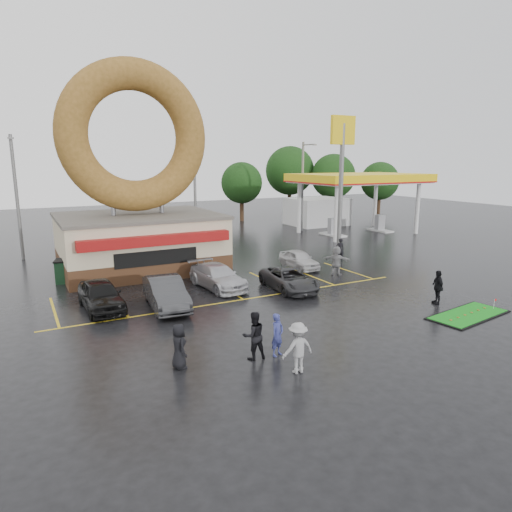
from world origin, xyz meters
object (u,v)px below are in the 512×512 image
streetlight_mid (195,188)px  streetlight_right (303,184)px  putting_green (468,315)px  car_dgrey (166,293)px  dumpster (72,271)px  person_cameraman (438,287)px  car_black (101,295)px  donut_shop (138,203)px  shell_sign (342,158)px  car_grey (289,279)px  car_silver (218,277)px  car_white (299,259)px  streetlight_left (17,195)px  person_blue (277,335)px  gas_station (340,194)px

streetlight_mid → streetlight_right: size_ratio=1.00×
putting_green → streetlight_right: bearing=73.4°
car_dgrey → dumpster: car_dgrey is taller
person_cameraman → putting_green: 2.17m
car_black → dumpster: bearing=92.9°
car_black → car_dgrey: 3.15m
donut_shop → shell_sign: bearing=-3.5°
car_grey → person_cameraman: 7.84m
dumpster → streetlight_right: bearing=38.8°
donut_shop → streetlight_right: bearing=25.2°
donut_shop → streetlight_mid: donut_shop is taller
donut_shop → person_cameraman: (11.45, -14.83, -3.59)m
car_black → car_silver: size_ratio=0.92×
car_dgrey → putting_green: bearing=-27.5°
car_dgrey → person_cameraman: size_ratio=2.64×
car_white → putting_green: (1.80, -11.86, -0.59)m
dumpster → putting_green: (15.81, -15.36, -0.62)m
streetlight_left → car_grey: (13.11, -16.04, -4.17)m
car_silver → streetlight_right: bearing=38.3°
person_cameraman → dumpster: bearing=-106.0°
streetlight_mid → car_grey: bearing=-93.0°
car_black → donut_shop: bearing=60.7°
car_dgrey → person_blue: bearing=-70.0°
gas_station → dumpster: gas_station is taller
car_white → streetlight_right: bearing=58.0°
car_dgrey → car_silver: 4.21m
gas_station → streetlight_left: 30.04m
car_grey → dumpster: (-10.61, 7.62, 0.03)m
car_grey → dumpster: bearing=148.2°
gas_station → putting_green: 27.66m
streetlight_left → person_cameraman: (18.45, -21.77, -3.91)m
streetlight_right → person_cameraman: 25.25m
donut_shop → shell_sign: 16.29m
car_black → car_dgrey: bearing=-24.8°
donut_shop → dumpster: donut_shop is taller
car_silver → putting_green: size_ratio=1.02×
car_grey → putting_green: size_ratio=0.97×
car_silver → car_grey: car_silver is taller
car_silver → person_blue: bearing=-105.8°
car_silver → person_blue: 9.71m
putting_green → car_dgrey: bearing=147.3°
donut_shop → person_blue: 16.88m
car_white → donut_shop: bearing=154.7°
car_black → putting_green: 17.73m
shell_sign → car_silver: (-13.31, -5.92, -6.70)m
car_black → streetlight_left: bearing=99.4°
streetlight_mid → car_black: 19.53m
person_blue → putting_green: (10.30, -0.38, -0.78)m
streetlight_mid → dumpster: streetlight_mid is taller
streetlight_right → person_cameraman: bearing=-107.6°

